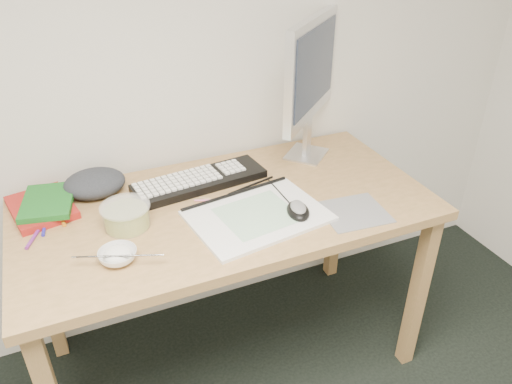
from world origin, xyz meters
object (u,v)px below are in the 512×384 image
keyboard (200,181)px  monitor (311,73)px  sketchpad (258,216)px  rice_bowl (118,256)px  desk (227,223)px

keyboard → monitor: bearing=0.4°
sketchpad → rice_bowl: 0.46m
sketchpad → keyboard: size_ratio=0.89×
keyboard → monitor: 0.57m
keyboard → monitor: monitor is taller
desk → rice_bowl: size_ratio=12.66×
desk → keyboard: bearing=104.7°
monitor → rice_bowl: size_ratio=4.88×
sketchpad → desk: bearing=110.7°
keyboard → sketchpad: bearing=-75.4°
monitor → sketchpad: bearing=-179.2°
rice_bowl → sketchpad: bearing=5.7°
desk → sketchpad: 0.16m
desk → sketchpad: bearing=-61.0°
monitor → rice_bowl: 0.96m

